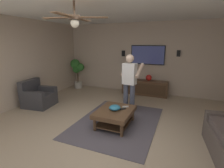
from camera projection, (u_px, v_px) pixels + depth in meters
name	position (u px, v px, depth m)	size (l,w,h in m)	color
ground_plane	(100.00, 135.00, 3.66)	(8.64, 8.64, 0.00)	tan
wall_back_tv	(142.00, 58.00, 6.61)	(0.10, 6.39, 2.69)	#BCA893
area_rug	(118.00, 122.00, 4.28)	(2.57, 1.90, 0.01)	#514C56
armchair	(38.00, 97.00, 5.33)	(0.90, 0.91, 0.82)	#38383D
coffee_table	(115.00, 114.00, 4.03)	(1.00, 0.80, 0.40)	#513823
media_console	(145.00, 88.00, 6.48)	(0.45, 1.70, 0.55)	#513823
tv	(148.00, 55.00, 6.40)	(0.05, 1.27, 0.72)	black
person_standing	(130.00, 80.00, 4.71)	(0.58, 0.59, 1.64)	#4C5166
potted_plant_tall	(77.00, 69.00, 7.25)	(0.44, 0.56, 1.26)	#B7B2A8
bowl	(115.00, 108.00, 3.99)	(0.27, 0.27, 0.12)	teal
remote_white	(125.00, 107.00, 4.18)	(0.15, 0.04, 0.02)	white
remote_black	(123.00, 109.00, 4.04)	(0.15, 0.04, 0.02)	black
vase_round	(149.00, 78.00, 6.37)	(0.22, 0.22, 0.22)	red
wall_speaker_left	(179.00, 53.00, 5.99)	(0.06, 0.12, 0.22)	black
wall_speaker_right	(123.00, 53.00, 6.77)	(0.06, 0.12, 0.22)	black
ceiling_fan	(75.00, 19.00, 3.05)	(1.21, 1.17, 0.46)	#4C3828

